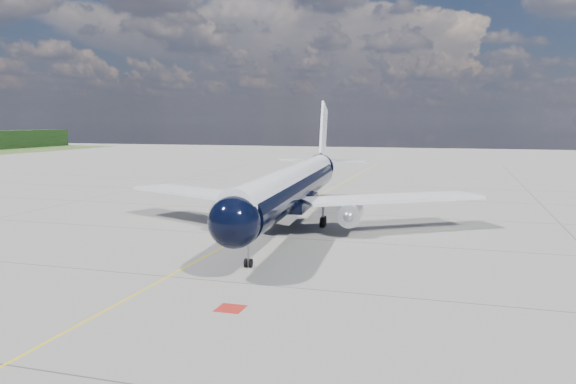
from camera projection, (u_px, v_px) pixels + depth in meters
name	position (u px, v px, depth m)	size (l,w,h in m)	color
ground	(301.00, 205.00, 72.74)	(320.00, 320.00, 0.00)	gray
taxiway_centerline	(290.00, 211.00, 67.99)	(0.16, 160.00, 0.01)	yellow
red_marking	(231.00, 308.00, 32.80)	(1.60, 1.60, 0.01)	maroon
main_airliner	(294.00, 186.00, 58.09)	(38.57, 47.11, 13.60)	black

